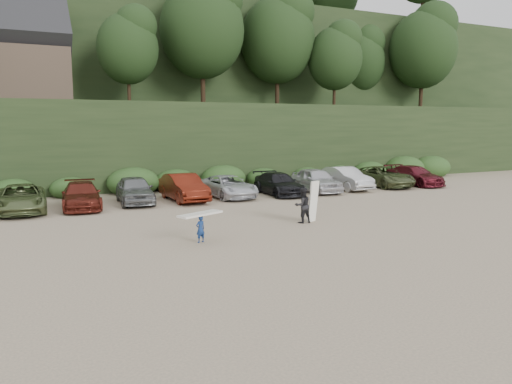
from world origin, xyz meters
TOP-DOWN VIEW (x-y plane):
  - ground at (0.00, 0.00)m, footprint 120.00×120.00m
  - hillside_backdrop at (-0.26, 35.93)m, footprint 90.00×41.50m
  - parked_cars at (-1.40, 9.98)m, footprint 34.35×5.64m
  - child_surfer at (-5.81, -0.35)m, footprint 1.95×1.25m
  - adult_surfer at (-0.29, 1.26)m, footprint 1.25×0.62m

SIDE VIEW (x-z plane):
  - ground at x=0.00m, z-range 0.00..0.00m
  - parked_cars at x=-1.40m, z-range -0.08..1.57m
  - child_surfer at x=-5.81m, z-range 0.21..1.35m
  - adult_surfer at x=-0.29m, z-range -0.13..1.78m
  - hillside_backdrop at x=-0.26m, z-range -2.78..25.22m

